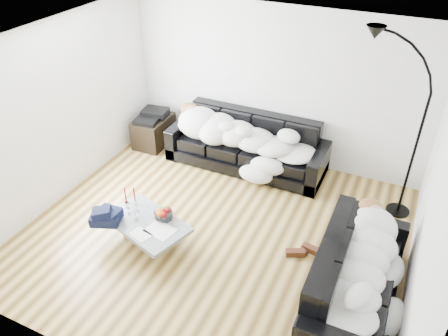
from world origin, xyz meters
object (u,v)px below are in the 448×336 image
at_px(candle_right, 134,196).
at_px(av_cabinet, 154,131).
at_px(shoes, 303,251).
at_px(sofa_back, 246,143).
at_px(wine_glass_c, 136,215).
at_px(sleeper_right, 361,262).
at_px(sleeper_back, 246,133).
at_px(wine_glass_b, 129,209).
at_px(fruit_bowl, 163,213).
at_px(candle_left, 125,196).
at_px(sofa_right, 357,276).
at_px(floor_lamp, 416,144).
at_px(wine_glass_a, 137,207).
at_px(stereo, 152,115).
at_px(coffee_table, 147,231).

distance_m(candle_right, av_cabinet, 2.22).
bearing_deg(av_cabinet, shoes, -26.83).
bearing_deg(sofa_back, wine_glass_c, -104.80).
height_order(sleeper_right, candle_right, sleeper_right).
height_order(sleeper_back, av_cabinet, sleeper_back).
xyz_separation_m(wine_glass_b, candle_right, (-0.06, 0.23, 0.04)).
height_order(fruit_bowl, shoes, fruit_bowl).
bearing_deg(av_cabinet, candle_right, -64.69).
relative_size(candle_left, av_cabinet, 0.35).
relative_size(candle_left, shoes, 0.63).
bearing_deg(candle_right, shoes, 9.19).
distance_m(sleeper_right, wine_glass_c, 2.86).
distance_m(fruit_bowl, shoes, 1.90).
height_order(sleeper_back, sleeper_right, sleeper_back).
height_order(sofa_right, sleeper_right, sleeper_right).
bearing_deg(shoes, sofa_back, 119.03).
distance_m(wine_glass_b, floor_lamp, 3.94).
distance_m(sleeper_back, candle_right, 2.15).
height_order(candle_left, candle_right, same).
bearing_deg(wine_glass_b, sofa_right, 1.94).
bearing_deg(sleeper_back, wine_glass_a, -108.50).
bearing_deg(floor_lamp, sleeper_right, -86.30).
relative_size(wine_glass_a, candle_left, 0.65).
xyz_separation_m(candle_left, stereo, (-0.86, 2.03, 0.12)).
xyz_separation_m(sleeper_back, candle_left, (-0.95, -2.02, -0.18)).
height_order(sofa_right, sleeper_back, sleeper_back).
height_order(wine_glass_c, av_cabinet, av_cabinet).
xyz_separation_m(fruit_bowl, candle_left, (-0.63, 0.05, 0.05)).
distance_m(sofa_right, av_cabinet, 4.56).
distance_m(fruit_bowl, wine_glass_c, 0.36).
bearing_deg(sleeper_back, stereo, 179.66).
height_order(sleeper_right, candle_left, sleeper_right).
relative_size(coffee_table, av_cabinet, 1.51).
distance_m(sleeper_back, candle_left, 2.24).
distance_m(sofa_back, candle_left, 2.28).
xyz_separation_m(sleeper_back, wine_glass_b, (-0.77, -2.20, -0.22)).
relative_size(sleeper_right, wine_glass_a, 10.42).
bearing_deg(fruit_bowl, shoes, 14.84).
height_order(shoes, stereo, stereo).
height_order(sofa_back, wine_glass_a, sofa_back).
bearing_deg(av_cabinet, floor_lamp, -3.12).
bearing_deg(sleeper_right, coffee_table, 92.83).
xyz_separation_m(wine_glass_a, wine_glass_c, (0.10, -0.15, 0.00)).
xyz_separation_m(sleeper_back, floor_lamp, (2.52, -0.16, 0.51)).
distance_m(candle_left, shoes, 2.51).
distance_m(wine_glass_c, stereo, 2.58).
distance_m(sleeper_right, coffee_table, 2.76).
xyz_separation_m(wine_glass_c, floor_lamp, (3.13, 2.11, 0.73)).
relative_size(shoes, floor_lamp, 0.18).
height_order(sofa_right, candle_right, sofa_right).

